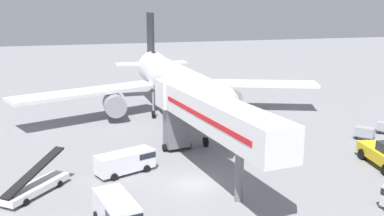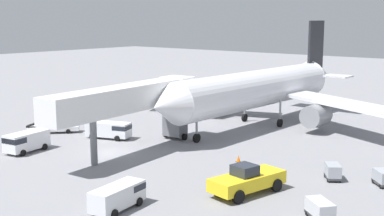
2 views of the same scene
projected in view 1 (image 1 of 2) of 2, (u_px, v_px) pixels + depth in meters
ground_plane at (194, 184)px, 38.07m from camera, size 300.00×300.00×0.00m
airplane_at_gate at (174, 82)px, 59.87m from camera, size 43.87×40.97×14.14m
jet_bridge at (206, 113)px, 39.19m from camera, size 5.17×21.89×7.57m
belt_loader_truck at (35, 186)px, 35.86m from camera, size 5.56×6.00×3.15m
service_van_far_right at (117, 211)px, 30.38m from camera, size 2.97×5.31×2.16m
service_van_mid_left at (127, 161)px, 40.49m from camera, size 5.82×3.73×2.02m
baggage_cart_far_center at (365, 133)px, 50.70m from camera, size 2.16×2.35×1.47m
safety_cone_alpha at (291, 146)px, 47.32m from camera, size 0.49×0.49×0.74m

